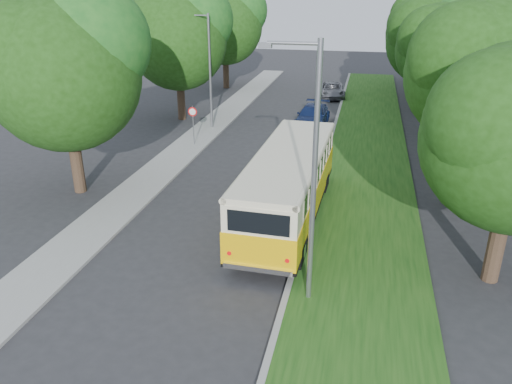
% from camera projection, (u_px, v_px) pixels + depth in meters
% --- Properties ---
extents(ground, '(120.00, 120.00, 0.00)m').
position_uv_depth(ground, '(204.00, 247.00, 18.95)').
color(ground, '#2A2A2D').
rests_on(ground, ground).
extents(curb, '(0.20, 70.00, 0.15)m').
position_uv_depth(curb, '(313.00, 202.00, 22.70)').
color(curb, gray).
rests_on(curb, ground).
extents(grass_verge, '(4.50, 70.00, 0.13)m').
position_uv_depth(grass_verge, '(366.00, 207.00, 22.23)').
color(grass_verge, '#194612').
rests_on(grass_verge, ground).
extents(sidewalk, '(2.20, 70.00, 0.12)m').
position_uv_depth(sidewalk, '(142.00, 187.00, 24.38)').
color(sidewalk, gray).
rests_on(sidewalk, ground).
extents(treeline, '(24.27, 41.91, 9.46)m').
position_uv_depth(treeline, '(333.00, 39.00, 32.19)').
color(treeline, '#332319').
rests_on(treeline, ground).
extents(lamppost_near, '(1.71, 0.16, 8.00)m').
position_uv_depth(lamppost_near, '(311.00, 171.00, 14.16)').
color(lamppost_near, gray).
rests_on(lamppost_near, ground).
extents(lamppost_far, '(1.71, 0.16, 7.50)m').
position_uv_depth(lamppost_far, '(208.00, 68.00, 32.67)').
color(lamppost_far, gray).
rests_on(lamppost_far, ground).
extents(warning_sign, '(0.56, 0.10, 2.50)m').
position_uv_depth(warning_sign, '(193.00, 119.00, 29.95)').
color(warning_sign, gray).
rests_on(warning_sign, ground).
extents(vintage_bus, '(2.98, 10.39, 3.06)m').
position_uv_depth(vintage_bus, '(288.00, 187.00, 20.54)').
color(vintage_bus, '#FBBE07').
rests_on(vintage_bus, ground).
extents(car_silver, '(2.12, 4.30, 1.41)m').
position_uv_depth(car_silver, '(310.00, 139.00, 29.60)').
color(car_silver, '#A5A6AA').
rests_on(car_silver, ground).
extents(car_white, '(2.23, 4.32, 1.36)m').
position_uv_depth(car_white, '(296.00, 138.00, 29.86)').
color(car_white, silver).
rests_on(car_white, ground).
extents(car_blue, '(2.28, 5.01, 1.42)m').
position_uv_depth(car_blue, '(312.00, 116.00, 34.64)').
color(car_blue, '#122151').
rests_on(car_blue, ground).
extents(car_grey, '(2.68, 4.73, 1.25)m').
position_uv_depth(car_grey, '(332.00, 90.00, 43.34)').
color(car_grey, slate).
rests_on(car_grey, ground).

